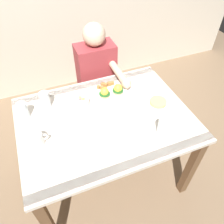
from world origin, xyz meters
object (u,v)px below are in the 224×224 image
eggs_benedict_plate (111,92)px  diner_person (98,76)px  water_glass_extra (163,127)px  side_plate (158,103)px  fork (83,125)px  water_glass_far (45,101)px  fruit_bowl (81,101)px  coffee_mug (37,139)px  water_glass_near (23,111)px  dining_table (105,128)px

eggs_benedict_plate → diner_person: bearing=87.2°
eggs_benedict_plate → water_glass_extra: water_glass_extra is taller
water_glass_extra → side_plate: (0.12, 0.25, -0.05)m
fork → side_plate: size_ratio=0.61×
fork → water_glass_far: 0.35m
water_glass_far → side_plate: bearing=-20.2°
fruit_bowl → side_plate: bearing=-21.8°
coffee_mug → fork: bearing=8.4°
eggs_benedict_plate → coffee_mug: size_ratio=2.42×
coffee_mug → diner_person: 0.91m
fruit_bowl → fork: (-0.05, -0.21, -0.03)m
fork → eggs_benedict_plate: bearing=38.3°
eggs_benedict_plate → fruit_bowl: (-0.25, -0.02, 0.01)m
coffee_mug → fork: 0.31m
coffee_mug → side_plate: coffee_mug is taller
fork → water_glass_far: (-0.20, 0.28, 0.06)m
eggs_benedict_plate → fork: (-0.29, -0.23, -0.02)m
water_glass_near → diner_person: size_ratio=0.11×
dining_table → diner_person: diner_person is taller
water_glass_extra → diner_person: size_ratio=0.12×
eggs_benedict_plate → water_glass_extra: 0.51m
diner_person → water_glass_far: bearing=-146.9°
fruit_bowl → water_glass_near: bearing=176.8°
water_glass_far → side_plate: 0.82m
dining_table → water_glass_far: (-0.36, 0.27, 0.16)m
fruit_bowl → water_glass_near: 0.41m
fruit_bowl → eggs_benedict_plate: bearing=5.5°
water_glass_extra → water_glass_far: bearing=140.8°
fork → fruit_bowl: bearing=77.0°
diner_person → fork: bearing=-117.0°
water_glass_extra → side_plate: bearing=64.9°
fruit_bowl → water_glass_near: (-0.40, 0.02, 0.02)m
eggs_benedict_plate → fruit_bowl: bearing=-174.5°
water_glass_far → diner_person: size_ratio=0.11×
coffee_mug → water_glass_near: bearing=100.7°
eggs_benedict_plate → coffee_mug: 0.66m
side_plate → fork: bearing=179.6°
fruit_bowl → diner_person: (0.26, 0.40, -0.12)m
water_glass_extra → diner_person: (-0.15, 0.87, -0.15)m
dining_table → diner_person: 0.62m
fork → coffee_mug: bearing=-171.6°
dining_table → fork: fork is taller
water_glass_far → diner_person: bearing=33.1°
water_glass_near → diner_person: 0.78m
water_glass_near → diner_person: diner_person is taller
water_glass_extra → dining_table: bearing=138.1°
fruit_bowl → water_glass_near: water_glass_near is taller
fruit_bowl → water_glass_extra: size_ratio=0.89×
coffee_mug → fruit_bowl: bearing=35.6°
dining_table → side_plate: 0.43m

